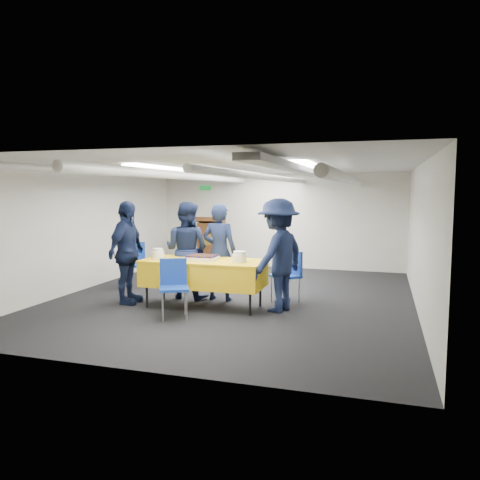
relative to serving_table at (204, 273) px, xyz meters
name	(u,v)px	position (x,y,z in m)	size (l,w,h in m)	color
ground	(235,298)	(0.29, 0.76, -0.56)	(7.00, 7.00, 0.00)	black
room_shell	(247,194)	(0.39, 1.17, 1.25)	(6.00, 7.00, 2.30)	silver
serving_table	(204,273)	(0.00, 0.00, 0.00)	(1.97, 0.85, 0.77)	black
sheet_cake	(202,257)	(-0.02, 0.00, 0.25)	(0.48, 0.37, 0.09)	white
plate_stack_left	(158,254)	(-0.79, -0.05, 0.29)	(0.21, 0.21, 0.17)	white
plate_stack_right	(239,257)	(0.62, -0.05, 0.29)	(0.23, 0.23, 0.17)	white
podium	(211,242)	(-1.31, 3.81, 0.05)	(0.62, 0.53, 1.25)	#5C3317
chair_near	(174,282)	(-0.20, -0.69, -0.03)	(0.57, 0.57, 0.87)	gray
chair_right	(290,271)	(1.26, 0.74, -0.03)	(0.59, 0.59, 0.87)	gray
chair_left	(136,260)	(-1.84, 1.09, -0.03)	(0.59, 0.59, 0.87)	gray
sailor_a	(220,252)	(0.08, 0.54, 0.27)	(0.61, 0.40, 1.67)	black
sailor_b	(187,250)	(-0.53, 0.54, 0.29)	(0.82, 0.64, 1.69)	black
sailor_c	(127,253)	(-1.31, -0.13, 0.30)	(1.00, 0.42, 1.71)	black
sailor_d	(278,255)	(1.20, 0.11, 0.32)	(1.14, 0.65, 1.76)	black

